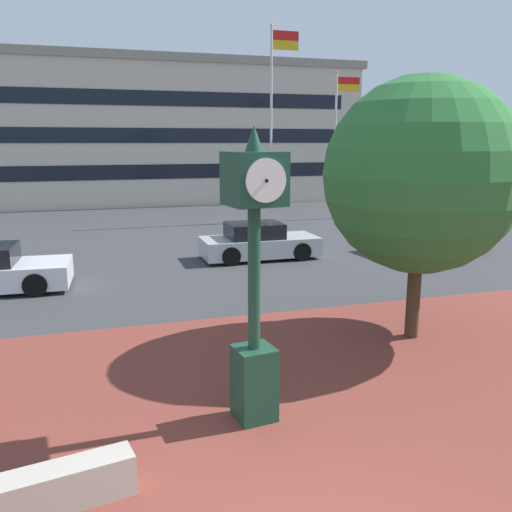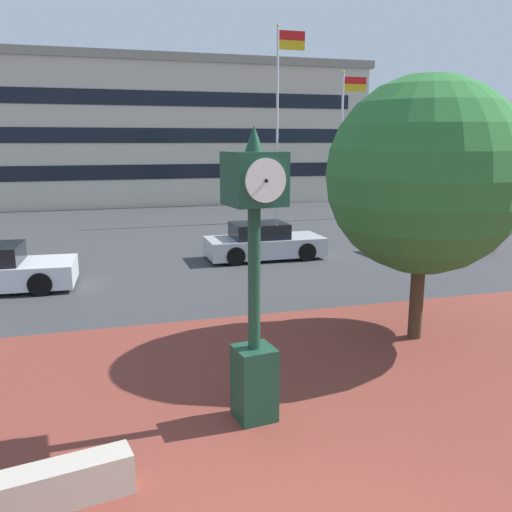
{
  "view_description": "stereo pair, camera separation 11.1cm",
  "coord_description": "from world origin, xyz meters",
  "px_view_note": "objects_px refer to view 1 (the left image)",
  "views": [
    {
      "loc": [
        -1.64,
        -3.65,
        4.09
      ],
      "look_at": [
        0.51,
        3.37,
        2.51
      ],
      "focal_mm": 37.68,
      "sensor_mm": 36.0,
      "label": 1
    },
    {
      "loc": [
        -1.53,
        -3.69,
        4.09
      ],
      "look_at": [
        0.51,
        3.37,
        2.51
      ],
      "focal_mm": 37.68,
      "sensor_mm": 36.0,
      "label": 2
    }
  ],
  "objects_px": {
    "flagpole_secondary": "(337,136)",
    "civic_building": "(129,133)",
    "street_clock": "(254,274)",
    "car_street_far": "(258,243)",
    "flagpole_primary": "(274,111)",
    "plaza_tree": "(426,179)",
    "car_street_near": "(427,236)"
  },
  "relations": [
    {
      "from": "plaza_tree",
      "to": "flagpole_secondary",
      "type": "height_order",
      "value": "flagpole_secondary"
    },
    {
      "from": "car_street_near",
      "to": "car_street_far",
      "type": "xyz_separation_m",
      "value": [
        -6.52,
        0.57,
        -0.0
      ]
    },
    {
      "from": "street_clock",
      "to": "flagpole_secondary",
      "type": "height_order",
      "value": "flagpole_secondary"
    },
    {
      "from": "plaza_tree",
      "to": "civic_building",
      "type": "xyz_separation_m",
      "value": [
        -3.71,
        30.92,
        1.35
      ]
    },
    {
      "from": "plaza_tree",
      "to": "civic_building",
      "type": "height_order",
      "value": "civic_building"
    },
    {
      "from": "flagpole_primary",
      "to": "flagpole_secondary",
      "type": "xyz_separation_m",
      "value": [
        3.51,
        0.0,
        -1.21
      ]
    },
    {
      "from": "street_clock",
      "to": "car_street_near",
      "type": "relative_size",
      "value": 0.96
    },
    {
      "from": "street_clock",
      "to": "civic_building",
      "type": "bearing_deg",
      "value": 81.24
    },
    {
      "from": "flagpole_primary",
      "to": "flagpole_secondary",
      "type": "bearing_deg",
      "value": 0.0
    },
    {
      "from": "flagpole_primary",
      "to": "civic_building",
      "type": "bearing_deg",
      "value": 113.09
    },
    {
      "from": "car_street_far",
      "to": "flagpole_primary",
      "type": "distance_m",
      "value": 10.32
    },
    {
      "from": "car_street_near",
      "to": "civic_building",
      "type": "height_order",
      "value": "civic_building"
    },
    {
      "from": "car_street_far",
      "to": "flagpole_secondary",
      "type": "distance_m",
      "value": 11.5
    },
    {
      "from": "flagpole_primary",
      "to": "civic_building",
      "type": "relative_size",
      "value": 0.31
    },
    {
      "from": "car_street_far",
      "to": "flagpole_secondary",
      "type": "xyz_separation_m",
      "value": [
        6.9,
        8.39,
        3.75
      ]
    },
    {
      "from": "plaza_tree",
      "to": "car_street_near",
      "type": "height_order",
      "value": "plaza_tree"
    },
    {
      "from": "flagpole_secondary",
      "to": "civic_building",
      "type": "bearing_deg",
      "value": 123.92
    },
    {
      "from": "plaza_tree",
      "to": "civic_building",
      "type": "relative_size",
      "value": 0.18
    },
    {
      "from": "street_clock",
      "to": "flagpole_secondary",
      "type": "xyz_separation_m",
      "value": [
        10.3,
        19.1,
        2.08
      ]
    },
    {
      "from": "flagpole_secondary",
      "to": "car_street_near",
      "type": "bearing_deg",
      "value": -92.48
    },
    {
      "from": "street_clock",
      "to": "flagpole_primary",
      "type": "height_order",
      "value": "flagpole_primary"
    },
    {
      "from": "car_street_near",
      "to": "flagpole_secondary",
      "type": "bearing_deg",
      "value": 174.21
    },
    {
      "from": "car_street_near",
      "to": "flagpole_secondary",
      "type": "relative_size",
      "value": 0.59
    },
    {
      "from": "flagpole_secondary",
      "to": "civic_building",
      "type": "distance_m",
      "value": 17.19
    },
    {
      "from": "car_street_near",
      "to": "flagpole_secondary",
      "type": "distance_m",
      "value": 9.72
    },
    {
      "from": "car_street_far",
      "to": "street_clock",
      "type": "bearing_deg",
      "value": -17.7
    },
    {
      "from": "car_street_far",
      "to": "flagpole_primary",
      "type": "xyz_separation_m",
      "value": [
        3.39,
        8.39,
        4.96
      ]
    },
    {
      "from": "plaza_tree",
      "to": "flagpole_secondary",
      "type": "bearing_deg",
      "value": 70.55
    },
    {
      "from": "plaza_tree",
      "to": "flagpole_primary",
      "type": "relative_size",
      "value": 0.56
    },
    {
      "from": "plaza_tree",
      "to": "flagpole_primary",
      "type": "height_order",
      "value": "flagpole_primary"
    },
    {
      "from": "car_street_near",
      "to": "civic_building",
      "type": "bearing_deg",
      "value": -161.7
    },
    {
      "from": "street_clock",
      "to": "plaza_tree",
      "type": "distance_m",
      "value": 5.16
    }
  ]
}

